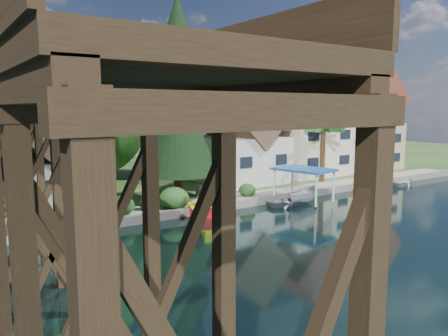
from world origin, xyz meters
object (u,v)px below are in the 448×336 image
at_px(house_center, 301,121).
at_px(house_right, 358,125).
at_px(shed, 56,162).
at_px(boat_yellow, 363,184).
at_px(boat_white_b, 403,181).
at_px(boat_white_a, 290,200).
at_px(conifer, 178,102).
at_px(palm_tree, 323,131).
at_px(house_left, 239,135).
at_px(flagpole, 373,140).
at_px(boat_canopy, 303,189).
at_px(tugboat, 212,206).

height_order(house_center, house_right, house_center).
bearing_deg(shed, boat_yellow, -16.49).
relative_size(boat_yellow, boat_white_b, 0.72).
xyz_separation_m(boat_white_a, boat_white_b, (16.37, 0.71, -0.01)).
distance_m(conifer, palm_tree, 16.10).
xyz_separation_m(house_left, boat_yellow, (7.83, -9.15, -4.41)).
xyz_separation_m(boat_white_a, boat_yellow, (9.56, 0.33, 0.32)).
distance_m(house_left, boat_white_a, 10.74).
distance_m(boat_white_a, boat_white_b, 16.39).
height_order(conifer, boat_white_a, conifer).
xyz_separation_m(shed, conifer, (9.09, -2.44, 4.46)).
xyz_separation_m(house_right, flagpole, (-3.43, -4.91, -1.35)).
distance_m(house_center, shed, 27.20).
bearing_deg(palm_tree, boat_canopy, -146.24).
distance_m(conifer, boat_canopy, 12.39).
relative_size(house_right, boat_white_a, 3.20).
bearing_deg(boat_canopy, shed, 154.89).
distance_m(tugboat, boat_yellow, 16.72).
bearing_deg(flagpole, house_center, 135.82).
bearing_deg(house_center, shed, -175.76).
height_order(house_left, boat_white_a, house_left).
relative_size(house_center, boat_yellow, 5.03).
relative_size(tugboat, boat_canopy, 0.72).
xyz_separation_m(conifer, boat_canopy, (8.43, -5.77, -7.02)).
bearing_deg(palm_tree, boat_white_a, -151.39).
xyz_separation_m(tugboat, boat_yellow, (16.72, -0.20, 0.01)).
bearing_deg(palm_tree, flagpole, -1.22).
height_order(palm_tree, tugboat, palm_tree).
xyz_separation_m(tugboat, boat_white_a, (7.16, -0.53, -0.32)).
xyz_separation_m(house_right, palm_tree, (-11.06, -4.75, -0.19)).
height_order(shed, flagpole, shed).
xyz_separation_m(shed, flagpole, (32.57, -3.41, 0.60)).
bearing_deg(house_center, boat_canopy, -132.88).
bearing_deg(flagpole, shed, 174.02).
height_order(boat_white_a, boat_canopy, boat_canopy).
bearing_deg(conifer, palm_tree, -2.92).
bearing_deg(palm_tree, house_center, 68.60).
bearing_deg(shed, house_left, 4.77).
height_order(tugboat, boat_yellow, tugboat).
bearing_deg(house_center, boat_white_b, -58.67).
height_order(shed, tugboat, shed).
height_order(house_center, shed, house_center).
bearing_deg(flagpole, palm_tree, 178.78).
distance_m(house_right, boat_canopy, 21.36).
bearing_deg(flagpole, tugboat, -170.23).
height_order(shed, palm_tree, shed).
xyz_separation_m(shed, boat_white_b, (32.64, -7.27, -3.43)).
bearing_deg(house_right, palm_tree, -156.76).
height_order(house_left, conifer, conifer).
relative_size(boat_canopy, boat_yellow, 1.87).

